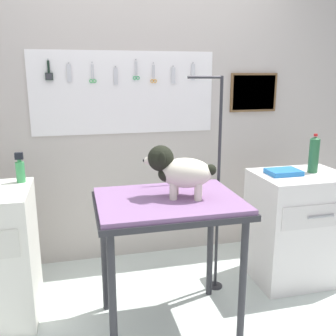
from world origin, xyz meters
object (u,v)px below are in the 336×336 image
(grooming_arm, at_px, (217,196))
(shampoo_bottle, at_px, (20,170))
(dog, at_px, (178,170))
(soda_bottle, at_px, (314,154))
(cabinet_right, at_px, (297,227))
(grooming_table, at_px, (169,213))

(grooming_arm, distance_m, shampoo_bottle, 1.37)
(dog, distance_m, soda_bottle, 1.23)
(grooming_arm, height_order, shampoo_bottle, grooming_arm)
(dog, height_order, cabinet_right, dog)
(grooming_arm, relative_size, dog, 3.72)
(grooming_arm, bearing_deg, cabinet_right, -0.43)
(soda_bottle, bearing_deg, dog, -162.54)
(grooming_table, bearing_deg, soda_bottle, 16.83)
(grooming_arm, relative_size, shampoo_bottle, 7.75)
(shampoo_bottle, xyz_separation_m, soda_bottle, (2.12, -0.17, 0.03))
(grooming_table, distance_m, grooming_arm, 0.57)
(grooming_arm, height_order, soda_bottle, grooming_arm)
(grooming_table, distance_m, dog, 0.27)
(shampoo_bottle, bearing_deg, cabinet_right, -5.46)
(grooming_table, relative_size, grooming_arm, 0.55)
(cabinet_right, bearing_deg, grooming_table, -162.77)
(dog, xyz_separation_m, cabinet_right, (1.06, 0.34, -0.61))
(grooming_table, bearing_deg, dog, 4.26)
(grooming_table, xyz_separation_m, grooming_arm, (0.45, 0.35, -0.04))
(grooming_table, relative_size, soda_bottle, 2.94)
(shampoo_bottle, bearing_deg, grooming_table, -31.22)
(soda_bottle, bearing_deg, shampoo_bottle, 175.47)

